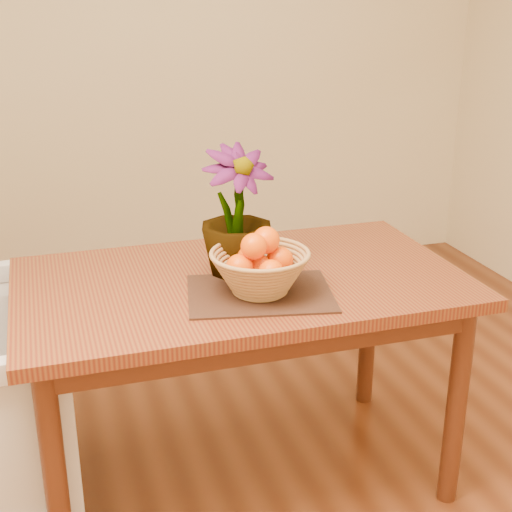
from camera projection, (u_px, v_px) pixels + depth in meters
name	position (u px, v px, depth m)	size (l,w,h in m)	color
wall_back	(138.00, 40.00, 3.78)	(4.00, 0.02, 2.70)	#FAEBBE
table	(241.00, 303.00, 2.28)	(1.40, 0.80, 0.75)	brown
placemat	(260.00, 293.00, 2.12)	(0.43, 0.32, 0.01)	#3A2015
wicker_basket	(260.00, 274.00, 2.10)	(0.30, 0.30, 0.12)	tan
orange_pile	(260.00, 258.00, 2.08)	(0.21, 0.21, 0.15)	#FC6904
potted_plant	(236.00, 213.00, 2.20)	(0.23, 0.23, 0.41)	#184F16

